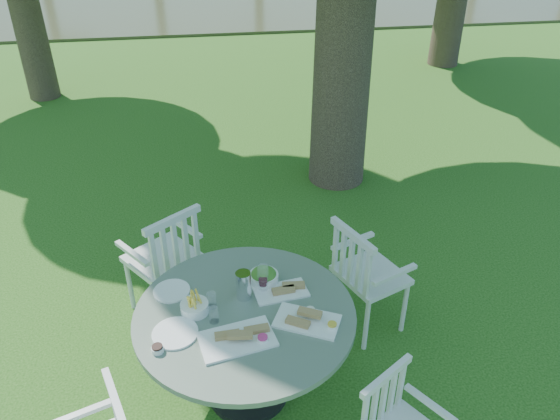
# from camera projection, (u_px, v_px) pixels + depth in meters

# --- Properties ---
(ground) EXTENTS (140.00, 140.00, 0.00)m
(ground) POSITION_uv_depth(u_px,v_px,m) (284.00, 309.00, 4.55)
(ground) COLOR #16400D
(ground) RESTS_ON ground
(table) EXTENTS (1.40, 1.40, 0.75)m
(table) POSITION_uv_depth(u_px,v_px,m) (246.00, 328.00, 3.51)
(table) COLOR black
(table) RESTS_ON ground
(chair_ne) EXTENTS (0.60, 0.62, 0.95)m
(chair_ne) POSITION_uv_depth(u_px,v_px,m) (362.00, 272.00, 4.08)
(chair_ne) COLOR silver
(chair_ne) RESTS_ON ground
(chair_nw) EXTENTS (0.67, 0.67, 0.98)m
(chair_nw) POSITION_uv_depth(u_px,v_px,m) (168.00, 255.00, 4.23)
(chair_nw) COLOR silver
(chair_nw) RESTS_ON ground
(tableware) EXTENTS (1.18, 0.80, 0.20)m
(tableware) POSITION_uv_depth(u_px,v_px,m) (240.00, 303.00, 3.46)
(tableware) COLOR white
(tableware) RESTS_ON table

